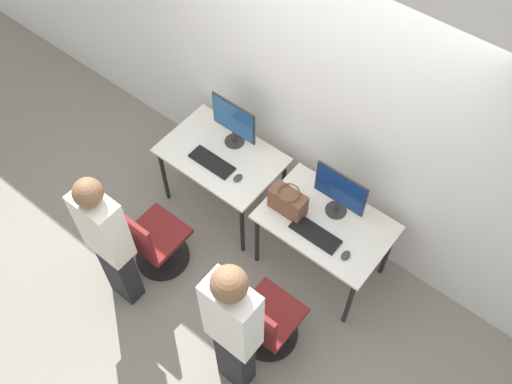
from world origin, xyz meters
TOP-DOWN VIEW (x-y plane):
  - ground_plane at (0.00, 0.00)m, footprint 20.00×20.00m
  - wall_back at (0.00, 0.81)m, footprint 12.00×0.05m
  - desk_left at (-0.55, 0.34)m, footprint 1.03×0.69m
  - monitor_left at (-0.55, 0.52)m, footprint 0.45×0.17m
  - keyboard_left at (-0.55, 0.22)m, footprint 0.41×0.15m
  - mouse_left at (-0.26, 0.23)m, footprint 0.06×0.09m
  - office_chair_left at (-0.59, -0.52)m, footprint 0.48×0.48m
  - person_left at (-0.60, -0.88)m, footprint 0.36×0.21m
  - desk_right at (0.55, 0.34)m, footprint 1.03×0.69m
  - monitor_right at (0.55, 0.48)m, footprint 0.45×0.17m
  - keyboard_right at (0.55, 0.19)m, footprint 0.41×0.15m
  - mouse_right at (0.83, 0.18)m, footprint 0.06×0.09m
  - office_chair_right at (0.59, -0.49)m, footprint 0.48×0.48m
  - person_right at (0.60, -0.85)m, footprint 0.36×0.23m
  - handbag at (0.24, 0.24)m, footprint 0.30×0.18m

SIDE VIEW (x-z plane):
  - ground_plane at x=0.00m, z-range 0.00..0.00m
  - office_chair_left at x=-0.59m, z-range -0.09..0.78m
  - office_chair_right at x=0.59m, z-range -0.09..0.78m
  - desk_left at x=-0.55m, z-range 0.28..1.01m
  - desk_right at x=0.55m, z-range 0.28..1.01m
  - keyboard_left at x=-0.55m, z-range 0.73..0.75m
  - keyboard_right at x=0.55m, z-range 0.73..0.75m
  - mouse_left at x=-0.26m, z-range 0.73..0.76m
  - mouse_right at x=0.83m, z-range 0.73..0.76m
  - handbag at x=0.24m, z-range 0.72..0.97m
  - person_left at x=-0.60m, z-range 0.07..1.65m
  - person_right at x=0.60m, z-range 0.09..1.81m
  - monitor_left at x=-0.55m, z-range 0.76..1.22m
  - monitor_right at x=0.55m, z-range 0.76..1.22m
  - wall_back at x=0.00m, z-range 0.00..2.80m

